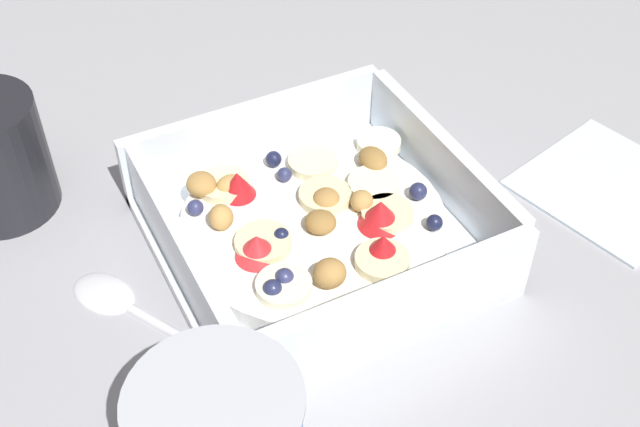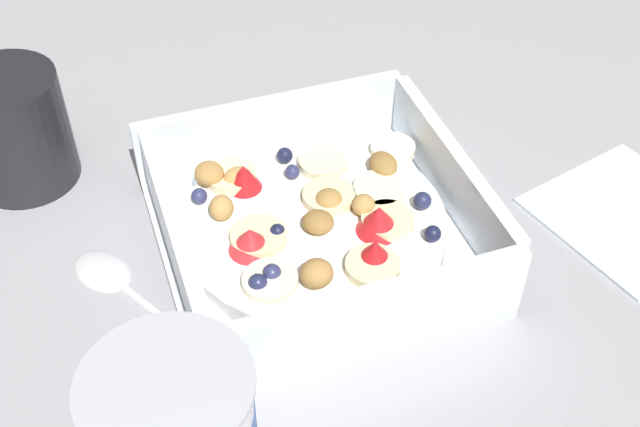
{
  "view_description": "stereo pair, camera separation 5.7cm",
  "coord_description": "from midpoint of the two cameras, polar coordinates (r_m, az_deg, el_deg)",
  "views": [
    {
      "loc": [
        0.18,
        0.37,
        0.42
      ],
      "look_at": [
        -0.0,
        0.01,
        0.03
      ],
      "focal_mm": 46.11,
      "sensor_mm": 36.0,
      "label": 1
    },
    {
      "loc": [
        0.13,
        0.4,
        0.42
      ],
      "look_at": [
        -0.0,
        0.01,
        0.03
      ],
      "focal_mm": 46.11,
      "sensor_mm": 36.0,
      "label": 2
    }
  ],
  "objects": [
    {
      "name": "fruit_bowl",
      "position": [
        0.57,
        -2.87,
        -0.88
      ],
      "size": [
        0.21,
        0.21,
        0.06
      ],
      "color": "white",
      "rests_on": "ground"
    },
    {
      "name": "spoon",
      "position": [
        0.56,
        -15.75,
        -6.36
      ],
      "size": [
        0.1,
        0.16,
        0.01
      ],
      "color": "silver",
      "rests_on": "ground"
    },
    {
      "name": "folded_napkin",
      "position": [
        0.66,
        17.25,
        1.72
      ],
      "size": [
        0.15,
        0.15,
        0.01
      ],
      "primitive_type": "cube",
      "rotation": [
        0.0,
        0.0,
        0.25
      ],
      "color": "silver",
      "rests_on": "ground"
    },
    {
      "name": "ground_plane",
      "position": [
        0.59,
        -3.57,
        -1.81
      ],
      "size": [
        2.4,
        2.4,
        0.0
      ],
      "primitive_type": "plane",
      "color": "#9E9EA3"
    }
  ]
}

